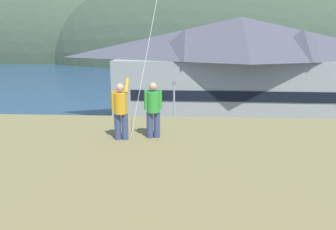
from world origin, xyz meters
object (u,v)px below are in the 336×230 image
at_px(parked_car_front_row_silver, 28,198).
at_px(person_kite_flyer, 121,109).
at_px(harbor_lodge, 239,69).
at_px(parked_car_front_row_end, 63,156).
at_px(parked_car_mid_row_center, 289,159).
at_px(parking_light_pole, 174,114).
at_px(parked_car_mid_row_far, 145,163).
at_px(moored_boat_outer_mooring, 180,95).
at_px(wharf_dock, 160,98).
at_px(parked_car_corner_spot, 275,209).
at_px(parked_car_back_row_left, 144,201).
at_px(person_companion, 153,108).
at_px(moored_boat_wharfside, 137,95).

relative_size(parked_car_front_row_silver, person_kite_flyer, 2.26).
bearing_deg(harbor_lodge, parked_car_front_row_end, -137.70).
distance_m(parked_car_mid_row_center, person_kite_flyer, 19.75).
bearing_deg(parking_light_pole, parked_car_mid_row_center, -18.25).
bearing_deg(person_kite_flyer, parked_car_mid_row_far, 94.38).
bearing_deg(moored_boat_outer_mooring, wharf_dock, -168.67).
distance_m(parked_car_corner_spot, parked_car_mid_row_far, 10.23).
relative_size(moored_boat_outer_mooring, parked_car_front_row_end, 1.44).
bearing_deg(parked_car_mid_row_center, wharf_dock, 113.80).
bearing_deg(parked_car_front_row_silver, parked_car_front_row_end, 93.41).
xyz_separation_m(parked_car_mid_row_center, parking_light_pole, (-9.12, 3.01, 2.78)).
distance_m(harbor_lodge, person_kite_flyer, 30.54).
relative_size(moored_boat_outer_mooring, parked_car_back_row_left, 1.44).
bearing_deg(parked_car_front_row_end, person_companion, -59.31).
bearing_deg(person_kite_flyer, parked_car_front_row_end, 117.47).
bearing_deg(parked_car_front_row_end, moored_boat_outer_mooring, 73.37).
height_order(parked_car_corner_spot, person_companion, person_companion).
xyz_separation_m(harbor_lodge, parking_light_pole, (-7.08, -11.06, -2.70)).
bearing_deg(harbor_lodge, parked_car_front_row_silver, -125.67).
relative_size(parked_car_front_row_silver, parking_light_pole, 0.65).
relative_size(wharf_dock, parked_car_corner_spot, 3.74).
relative_size(parked_car_back_row_left, parking_light_pole, 0.67).
distance_m(parked_car_mid_row_far, parked_car_back_row_left, 5.81).
distance_m(moored_boat_wharfside, parked_car_mid_row_center, 33.06).
xyz_separation_m(harbor_lodge, moored_boat_wharfside, (-14.08, 14.80, -5.82)).
height_order(parked_car_front_row_silver, parking_light_pole, parking_light_pole).
bearing_deg(parked_car_mid_row_far, parked_car_mid_row_center, 7.78).
distance_m(parked_car_corner_spot, person_kite_flyer, 12.62).
xyz_separation_m(parked_car_front_row_end, parked_car_front_row_silver, (0.42, -7.05, 0.00)).
height_order(moored_boat_outer_mooring, parked_car_front_row_end, moored_boat_outer_mooring).
bearing_deg(parked_car_back_row_left, parked_car_corner_spot, -4.17).
bearing_deg(wharf_dock, parking_light_pole, -82.52).
bearing_deg(parking_light_pole, parked_car_front_row_end, -159.13).
xyz_separation_m(wharf_dock, parked_car_back_row_left, (1.98, -35.47, 0.71)).
distance_m(moored_boat_wharfside, parking_light_pole, 26.97).
bearing_deg(wharf_dock, parked_car_front_row_end, -100.77).
xyz_separation_m(parked_car_mid_row_far, parked_car_mid_row_center, (11.09, 1.52, 0.00)).
distance_m(parked_car_corner_spot, parked_car_front_row_end, 16.61).
distance_m(moored_boat_outer_mooring, person_companion, 44.61).
distance_m(parking_light_pole, person_companion, 18.69).
xyz_separation_m(parked_car_front_row_end, parked_car_mid_row_center, (17.85, 0.32, 0.00)).
height_order(moored_boat_wharfside, parked_car_mid_row_far, moored_boat_wharfside).
relative_size(harbor_lodge, parked_car_corner_spot, 6.95).
bearing_deg(parked_car_corner_spot, person_kite_flyer, -132.94).
bearing_deg(parked_car_front_row_silver, wharf_dock, 81.99).
bearing_deg(parked_car_back_row_left, wharf_dock, 93.20).
height_order(parked_car_front_row_end, person_companion, person_companion).
bearing_deg(parking_light_pole, moored_boat_outer_mooring, 90.04).
bearing_deg(person_companion, parking_light_pole, 90.17).
relative_size(moored_boat_outer_mooring, parked_car_front_row_silver, 1.48).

